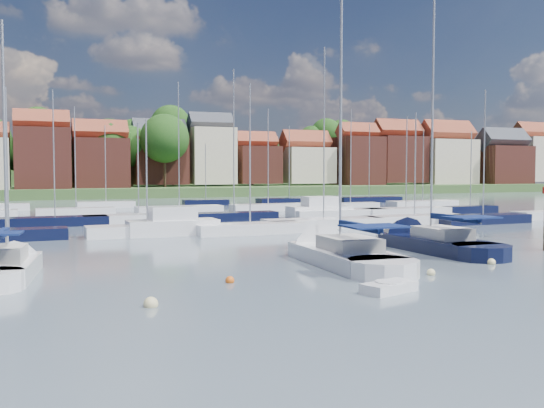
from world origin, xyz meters
name	(u,v)px	position (x,y,z in m)	size (l,w,h in m)	color
ground	(180,215)	(0.00, 40.00, 0.00)	(260.00, 260.00, 0.00)	#404D58
sailboat_left	(10,267)	(-16.65, 5.01, 0.36)	(3.78, 9.80, 13.08)	silver
sailboat_centre	(331,254)	(0.06, 3.58, 0.35)	(4.06, 13.15, 17.58)	silver
sailboat_navy	(420,242)	(7.94, 6.19, 0.35)	(3.58, 12.78, 17.57)	black
tender	(389,287)	(-1.92, -5.42, 0.21)	(2.71, 1.87, 0.53)	silver
buoy_b	(151,307)	(-11.60, -4.41, 0.00)	(0.55, 0.55, 0.55)	beige
buoy_c	(230,283)	(-7.39, -0.91, 0.00)	(0.41, 0.41, 0.41)	#D85914
buoy_d	(431,275)	(2.27, -2.63, 0.00)	(0.41, 0.41, 0.41)	beige
buoy_e	(328,253)	(1.33, 6.38, 0.00)	(0.53, 0.53, 0.53)	#D85914
buoy_f	(491,264)	(7.36, -1.08, 0.00)	(0.43, 0.43, 0.43)	beige
buoy_g	(456,246)	(10.79, 6.12, 0.00)	(0.51, 0.51, 0.51)	beige
marina_field	(208,214)	(1.91, 35.15, 0.43)	(79.62, 41.41, 15.93)	silver
far_shore_town	(104,172)	(2.23, 132.67, 4.61)	(212.46, 90.00, 22.27)	#3E5A2D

